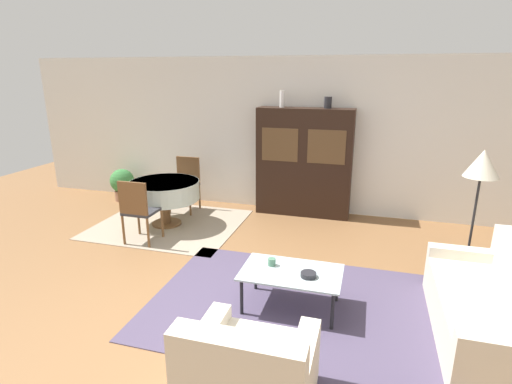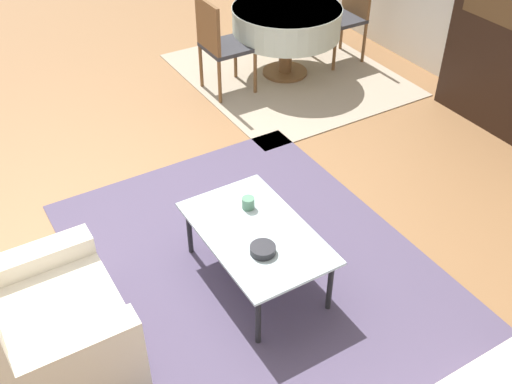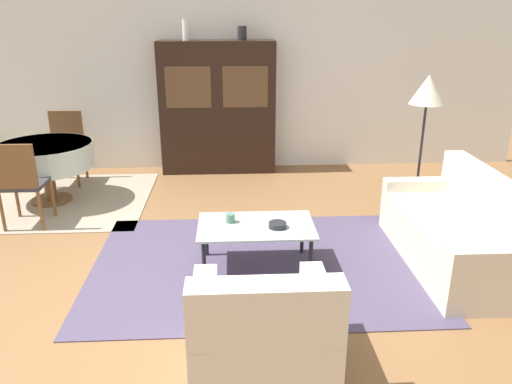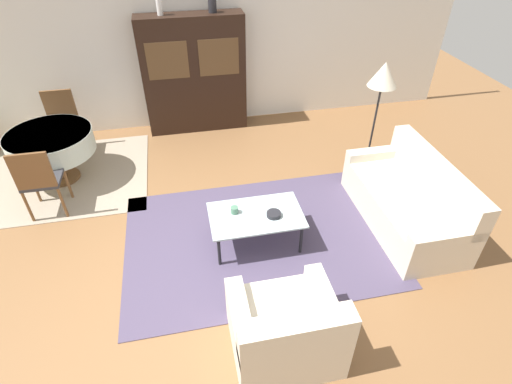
{
  "view_description": "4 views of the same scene",
  "coord_description": "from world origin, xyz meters",
  "px_view_note": "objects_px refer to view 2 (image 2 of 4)",
  "views": [
    {
      "loc": [
        1.56,
        -3.32,
        2.43
      ],
      "look_at": [
        0.2,
        1.4,
        0.95
      ],
      "focal_mm": 28.0,
      "sensor_mm": 36.0,
      "label": 1
    },
    {
      "loc": [
        3.33,
        -1.09,
        2.97
      ],
      "look_at": [
        0.88,
        0.38,
        0.75
      ],
      "focal_mm": 42.0,
      "sensor_mm": 36.0,
      "label": 2
    },
    {
      "loc": [
        0.66,
        -3.72,
        2.26
      ],
      "look_at": [
        0.88,
        0.38,
        0.75
      ],
      "focal_mm": 35.0,
      "sensor_mm": 36.0,
      "label": 3
    },
    {
      "loc": [
        0.19,
        -2.93,
        3.35
      ],
      "look_at": [
        0.88,
        0.38,
        0.75
      ],
      "focal_mm": 28.0,
      "sensor_mm": 36.0,
      "label": 4
    }
  ],
  "objects_px": {
    "dining_chair_far": "(347,10)",
    "dining_chair_near": "(219,41)",
    "coffee_table": "(256,236)",
    "cup": "(248,203)",
    "dining_table": "(287,22)",
    "bowl": "(263,250)",
    "armchair": "(37,331)"
  },
  "relations": [
    {
      "from": "bowl",
      "to": "coffee_table",
      "type": "bearing_deg",
      "value": 161.1
    },
    {
      "from": "armchair",
      "to": "coffee_table",
      "type": "xyz_separation_m",
      "value": [
        0.03,
        1.41,
        0.09
      ]
    },
    {
      "from": "coffee_table",
      "to": "cup",
      "type": "height_order",
      "value": "cup"
    },
    {
      "from": "coffee_table",
      "to": "dining_chair_near",
      "type": "bearing_deg",
      "value": 156.79
    },
    {
      "from": "dining_table",
      "to": "cup",
      "type": "xyz_separation_m",
      "value": [
        2.23,
        -1.76,
        -0.11
      ]
    },
    {
      "from": "dining_chair_far",
      "to": "bowl",
      "type": "bearing_deg",
      "value": 134.57
    },
    {
      "from": "dining_table",
      "to": "dining_chair_near",
      "type": "relative_size",
      "value": 1.18
    },
    {
      "from": "dining_chair_far",
      "to": "bowl",
      "type": "distance_m",
      "value": 3.77
    },
    {
      "from": "dining_chair_far",
      "to": "bowl",
      "type": "relative_size",
      "value": 5.98
    },
    {
      "from": "dining_chair_far",
      "to": "bowl",
      "type": "height_order",
      "value": "dining_chair_far"
    },
    {
      "from": "dining_table",
      "to": "bowl",
      "type": "height_order",
      "value": "dining_table"
    },
    {
      "from": "armchair",
      "to": "dining_chair_near",
      "type": "bearing_deg",
      "value": 134.57
    },
    {
      "from": "dining_table",
      "to": "bowl",
      "type": "bearing_deg",
      "value": -35.71
    },
    {
      "from": "dining_table",
      "to": "cup",
      "type": "bearing_deg",
      "value": -38.32
    },
    {
      "from": "armchair",
      "to": "cup",
      "type": "bearing_deg",
      "value": 97.6
    },
    {
      "from": "dining_chair_near",
      "to": "cup",
      "type": "xyz_separation_m",
      "value": [
        2.23,
        -0.98,
        -0.08
      ]
    },
    {
      "from": "dining_table",
      "to": "cup",
      "type": "relative_size",
      "value": 13.39
    },
    {
      "from": "coffee_table",
      "to": "dining_table",
      "type": "bearing_deg",
      "value": 143.21
    },
    {
      "from": "armchair",
      "to": "cup",
      "type": "distance_m",
      "value": 1.51
    },
    {
      "from": "armchair",
      "to": "dining_chair_near",
      "type": "relative_size",
      "value": 0.95
    },
    {
      "from": "coffee_table",
      "to": "cup",
      "type": "bearing_deg",
      "value": 161.42
    },
    {
      "from": "dining_chair_far",
      "to": "cup",
      "type": "height_order",
      "value": "dining_chair_far"
    },
    {
      "from": "coffee_table",
      "to": "dining_chair_near",
      "type": "xyz_separation_m",
      "value": [
        -2.46,
        1.05,
        0.16
      ]
    },
    {
      "from": "dining_table",
      "to": "coffee_table",
      "type": "bearing_deg",
      "value": -36.79
    },
    {
      "from": "dining_chair_far",
      "to": "dining_chair_near",
      "type": "bearing_deg",
      "value": 90.0
    },
    {
      "from": "dining_chair_near",
      "to": "bowl",
      "type": "height_order",
      "value": "dining_chair_near"
    },
    {
      "from": "coffee_table",
      "to": "dining_chair_far",
      "type": "xyz_separation_m",
      "value": [
        -2.46,
        2.62,
        0.16
      ]
    },
    {
      "from": "dining_chair_far",
      "to": "bowl",
      "type": "xyz_separation_m",
      "value": [
        2.65,
        -2.69,
        -0.1
      ]
    },
    {
      "from": "dining_chair_near",
      "to": "dining_chair_far",
      "type": "height_order",
      "value": "same"
    },
    {
      "from": "dining_table",
      "to": "dining_chair_near",
      "type": "height_order",
      "value": "dining_chair_near"
    },
    {
      "from": "dining_table",
      "to": "dining_chair_far",
      "type": "distance_m",
      "value": 0.78
    },
    {
      "from": "armchair",
      "to": "dining_table",
      "type": "distance_m",
      "value": 4.06
    }
  ]
}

